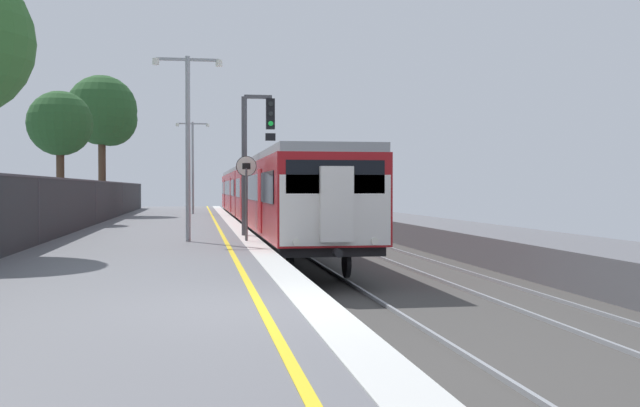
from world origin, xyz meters
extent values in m
cube|color=slate|center=(-2.50, 0.00, -0.50)|extent=(6.40, 110.00, 1.00)
cube|color=silver|center=(0.40, 0.00, 0.01)|extent=(0.60, 110.00, 0.01)
cube|color=yellow|center=(-0.35, 0.00, 0.01)|extent=(0.12, 110.00, 0.01)
cube|color=gray|center=(1.38, 0.00, -0.96)|extent=(0.07, 110.00, 0.08)
cube|color=gray|center=(2.82, 0.00, -0.96)|extent=(0.07, 110.00, 0.08)
cube|color=maroon|center=(2.10, 17.73, 1.27)|extent=(2.80, 19.70, 2.30)
cube|color=black|center=(2.10, 17.73, -0.01)|extent=(2.64, 19.10, 0.25)
cube|color=gray|center=(2.10, 17.73, 2.54)|extent=(2.68, 19.70, 0.24)
cube|color=black|center=(0.69, 17.73, 1.57)|extent=(0.02, 18.10, 0.84)
cube|color=red|center=(0.69, 12.81, 1.17)|extent=(0.03, 1.10, 1.90)
cube|color=red|center=(0.69, 22.66, 1.17)|extent=(0.03, 1.10, 1.90)
cylinder|color=black|center=(1.32, 10.48, -0.50)|extent=(0.12, 0.84, 0.84)
cylinder|color=black|center=(2.88, 10.48, -0.50)|extent=(0.12, 0.84, 0.84)
cylinder|color=black|center=(1.32, 24.98, -0.50)|extent=(0.12, 0.84, 0.84)
cylinder|color=black|center=(2.88, 24.98, -0.50)|extent=(0.12, 0.84, 0.84)
cube|color=maroon|center=(2.10, 38.03, 1.27)|extent=(2.80, 19.70, 2.30)
cube|color=black|center=(2.10, 38.03, -0.01)|extent=(2.64, 19.10, 0.25)
cube|color=gray|center=(2.10, 38.03, 2.54)|extent=(2.68, 19.70, 0.24)
cube|color=black|center=(0.69, 38.03, 1.57)|extent=(0.02, 18.10, 0.84)
cube|color=red|center=(0.69, 33.11, 1.17)|extent=(0.03, 1.10, 1.90)
cube|color=red|center=(0.69, 42.96, 1.17)|extent=(0.03, 1.10, 1.90)
cylinder|color=black|center=(1.32, 30.78, -0.50)|extent=(0.12, 0.84, 0.84)
cylinder|color=black|center=(2.88, 30.78, -0.50)|extent=(0.12, 0.84, 0.84)
cylinder|color=black|center=(1.32, 45.28, -0.50)|extent=(0.12, 0.84, 0.84)
cylinder|color=black|center=(2.88, 45.28, -0.50)|extent=(0.12, 0.84, 0.84)
cube|color=silver|center=(2.10, 7.92, 1.02)|extent=(2.70, 0.10, 1.70)
cube|color=black|center=(2.10, 7.91, 1.82)|extent=(2.40, 0.08, 0.80)
cube|color=silver|center=(2.10, 7.78, 1.17)|extent=(0.80, 0.24, 1.80)
cylinder|color=white|center=(1.15, 7.86, 0.27)|extent=(0.18, 0.06, 0.18)
cylinder|color=white|center=(3.05, 7.86, 0.27)|extent=(0.18, 0.06, 0.18)
cylinder|color=black|center=(2.10, 7.63, 0.02)|extent=(0.20, 0.35, 0.20)
cube|color=black|center=(2.10, 38.03, 2.79)|extent=(0.60, 0.90, 0.20)
cylinder|color=#47474C|center=(0.35, 14.75, 2.26)|extent=(0.18, 0.18, 4.52)
cube|color=#47474C|center=(0.80, 14.75, 4.52)|extent=(0.90, 0.12, 0.12)
cube|color=black|center=(1.20, 14.75, 3.97)|extent=(0.28, 0.20, 1.00)
cylinder|color=black|center=(1.20, 14.63, 4.29)|extent=(0.16, 0.04, 0.16)
cylinder|color=black|center=(1.20, 14.63, 3.97)|extent=(0.16, 0.04, 0.16)
cylinder|color=#19D83F|center=(1.20, 14.63, 3.65)|extent=(0.16, 0.04, 0.16)
cube|color=black|center=(1.20, 14.75, 3.22)|extent=(0.32, 0.16, 0.24)
cylinder|color=#59595B|center=(0.25, 12.22, 1.07)|extent=(0.08, 0.08, 2.13)
cylinder|color=black|center=(0.25, 12.22, 2.19)|extent=(0.59, 0.02, 0.59)
cylinder|color=silver|center=(0.25, 12.21, 2.19)|extent=(0.56, 0.02, 0.56)
cube|color=black|center=(0.25, 12.19, 2.19)|extent=(0.24, 0.01, 0.18)
cylinder|color=#93999E|center=(-1.43, 12.36, 2.68)|extent=(0.14, 0.14, 5.36)
cube|color=#93999E|center=(-0.98, 12.36, 5.26)|extent=(0.90, 0.08, 0.08)
cylinder|color=silver|center=(-0.53, 12.36, 5.18)|extent=(0.20, 0.20, 0.18)
cube|color=#93999E|center=(-1.88, 12.36, 5.26)|extent=(0.90, 0.08, 0.08)
cylinder|color=silver|center=(-2.33, 12.36, 5.18)|extent=(0.20, 0.20, 0.18)
cylinder|color=#93999E|center=(-1.43, 36.24, 2.77)|extent=(0.14, 0.14, 5.53)
cube|color=#93999E|center=(-0.98, 36.24, 5.43)|extent=(0.90, 0.08, 0.08)
cylinder|color=silver|center=(-0.53, 36.24, 5.35)|extent=(0.20, 0.20, 0.18)
cube|color=#93999E|center=(-1.88, 36.24, 5.43)|extent=(0.90, 0.08, 0.08)
cylinder|color=silver|center=(-2.33, 36.24, 5.35)|extent=(0.20, 0.20, 0.18)
cylinder|color=#38383D|center=(-5.45, 11.69, 0.93)|extent=(0.07, 0.07, 1.85)
cylinder|color=#38383D|center=(-5.45, 23.38, 0.93)|extent=(0.07, 0.07, 1.85)
cylinder|color=#38383D|center=(-5.45, 35.06, 0.93)|extent=(0.07, 0.07, 1.85)
cylinder|color=#38383D|center=(-5.45, 46.75, 0.93)|extent=(0.07, 0.07, 1.85)
cylinder|color=#473323|center=(-7.07, 24.47, 1.80)|extent=(0.34, 0.34, 3.60)
sphere|color=#234C23|center=(-7.07, 24.47, 4.38)|extent=(2.83, 2.83, 2.83)
sphere|color=#234C23|center=(-7.20, 24.61, 4.02)|extent=(1.95, 1.95, 1.95)
cylinder|color=#473323|center=(-6.52, 34.52, 2.45)|extent=(0.42, 0.42, 4.89)
sphere|color=#234C23|center=(-6.52, 34.52, 5.98)|extent=(3.97, 3.97, 3.97)
sphere|color=#234C23|center=(-6.07, 34.59, 5.49)|extent=(3.08, 3.08, 3.08)
camera|label=1|loc=(-1.16, -9.74, 1.55)|focal=42.21mm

